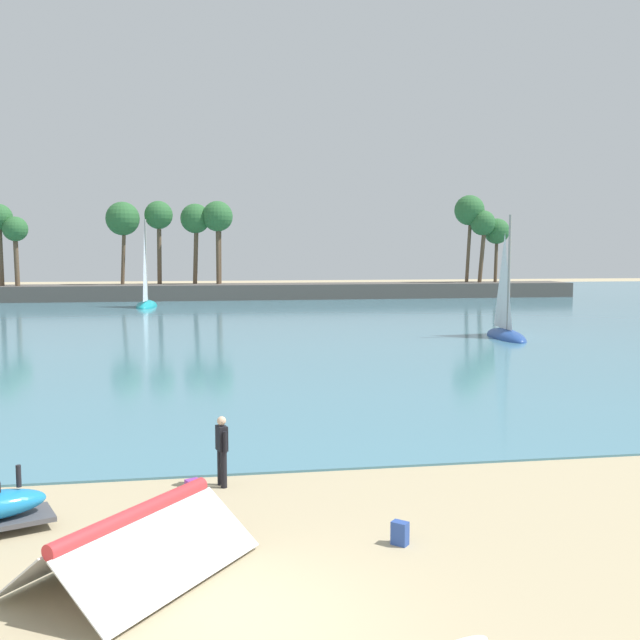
{
  "coord_description": "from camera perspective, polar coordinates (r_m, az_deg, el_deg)",
  "views": [
    {
      "loc": [
        -0.59,
        -10.04,
        5.44
      ],
      "look_at": [
        2.74,
        10.58,
        3.46
      ],
      "focal_mm": 39.88,
      "sensor_mm": 36.0,
      "label": 1
    }
  ],
  "objects": [
    {
      "name": "palm_headland",
      "position": [
        83.78,
        -7.76,
        3.89
      ],
      "size": [
        87.49,
        6.22,
        12.52
      ],
      "color": "#514C47",
      "rests_on": "ground"
    },
    {
      "name": "person_at_waterline",
      "position": [
        16.94,
        -7.88,
        -10.21
      ],
      "size": [
        0.3,
        0.53,
        1.67
      ],
      "color": "black",
      "rests_on": "ground"
    },
    {
      "name": "sailboat_near_shore",
      "position": [
        72.96,
        -13.76,
        1.69
      ],
      "size": [
        2.21,
        6.53,
        9.35
      ],
      "color": "teal",
      "rests_on": "sea"
    },
    {
      "name": "backpack_by_trailer",
      "position": [
        13.95,
        6.46,
        -16.66
      ],
      "size": [
        0.37,
        0.37,
        0.44
      ],
      "color": "#2D4C9E",
      "rests_on": "ground"
    },
    {
      "name": "ground_plane",
      "position": [
        11.44,
        -5.54,
        -23.02
      ],
      "size": [
        260.0,
        260.0,
        0.0
      ],
      "primitive_type": "plane",
      "color": "tan"
    },
    {
      "name": "backpack_near_kite",
      "position": [
        16.42,
        -10.17,
        -13.25
      ],
      "size": [
        0.36,
        0.36,
        0.44
      ],
      "color": "purple",
      "rests_on": "ground"
    },
    {
      "name": "sea",
      "position": [
        70.5,
        -8.68,
        0.95
      ],
      "size": [
        220.0,
        106.47,
        0.06
      ],
      "primitive_type": "cube",
      "color": "teal",
      "rests_on": "ground"
    },
    {
      "name": "folded_kite",
      "position": [
        12.87,
        -14.62,
        -16.1
      ],
      "size": [
        4.28,
        4.5,
        1.13
      ],
      "color": "white",
      "rests_on": "ground"
    },
    {
      "name": "sailboat_mid_bay",
      "position": [
        46.62,
        14.67,
        -0.46
      ],
      "size": [
        2.24,
        5.87,
        8.32
      ],
      "color": "#234793",
      "rests_on": "sea"
    }
  ]
}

